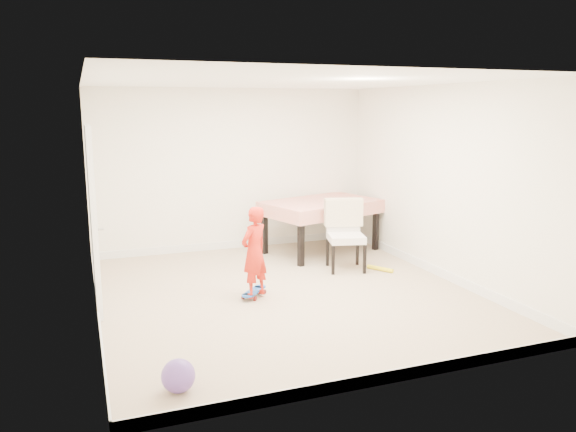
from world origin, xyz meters
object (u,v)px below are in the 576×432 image
object	(u,v)px
dining_chair	(346,235)
skateboard	(254,293)
child	(254,255)
balloon	(178,376)
dining_table	(321,226)

from	to	relation	value
dining_chair	skateboard	bearing A→B (deg)	-142.81
skateboard	child	distance (m)	0.52
dining_chair	balloon	bearing A→B (deg)	-122.06
child	dining_table	bearing A→B (deg)	-165.40
skateboard	dining_table	bearing A→B (deg)	-1.21
dining_chair	dining_table	bearing A→B (deg)	100.12
skateboard	child	xyz separation A→B (m)	(-0.01, -0.08, 0.52)
child	balloon	size ratio (longest dim) A/B	3.95
dining_table	child	size ratio (longest dim) A/B	1.60
skateboard	balloon	xyz separation A→B (m)	(-1.27, -2.05, 0.10)
dining_chair	skateboard	xyz separation A→B (m)	(-1.58, -0.66, -0.47)
child	skateboard	bearing A→B (deg)	-132.95
dining_table	skateboard	bearing A→B (deg)	-151.26
dining_table	balloon	xyz separation A→B (m)	(-2.93, -3.78, -0.28)
dining_chair	balloon	size ratio (longest dim) A/B	3.60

